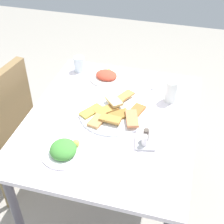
% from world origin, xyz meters
% --- Properties ---
extents(ground_plane, '(6.00, 6.00, 0.00)m').
position_xyz_m(ground_plane, '(0.00, 0.00, 0.00)').
color(ground_plane, gray).
extents(dining_table, '(1.00, 0.84, 0.75)m').
position_xyz_m(dining_table, '(0.00, 0.00, 0.66)').
color(dining_table, white).
rests_on(dining_table, ground_plane).
extents(pide_platter, '(0.36, 0.34, 0.04)m').
position_xyz_m(pide_platter, '(0.03, -0.01, 0.76)').
color(pide_platter, white).
rests_on(pide_platter, dining_table).
extents(salad_plate_greens, '(0.20, 0.20, 0.04)m').
position_xyz_m(salad_plate_greens, '(0.35, 0.13, 0.77)').
color(salad_plate_greens, white).
rests_on(salad_plate_greens, dining_table).
extents(salad_plate_rice, '(0.20, 0.20, 0.06)m').
position_xyz_m(salad_plate_rice, '(-0.29, 0.14, 0.77)').
color(salad_plate_rice, white).
rests_on(salad_plate_rice, dining_table).
extents(soda_can, '(0.08, 0.08, 0.12)m').
position_xyz_m(soda_can, '(0.23, -0.27, 0.81)').
color(soda_can, silver).
rests_on(soda_can, dining_table).
extents(drinking_glass, '(0.07, 0.07, 0.09)m').
position_xyz_m(drinking_glass, '(0.39, 0.31, 0.80)').
color(drinking_glass, silver).
rests_on(drinking_glass, dining_table).
extents(paper_napkin, '(0.14, 0.14, 0.00)m').
position_xyz_m(paper_napkin, '(0.39, -0.14, 0.75)').
color(paper_napkin, white).
rests_on(paper_napkin, dining_table).
extents(fork, '(0.17, 0.07, 0.00)m').
position_xyz_m(fork, '(0.39, -0.16, 0.76)').
color(fork, silver).
rests_on(fork, paper_napkin).
extents(spoon, '(0.19, 0.09, 0.00)m').
position_xyz_m(spoon, '(0.39, -0.13, 0.76)').
color(spoon, silver).
rests_on(spoon, paper_napkin).
extents(condiment_caddy, '(0.11, 0.11, 0.08)m').
position_xyz_m(condiment_caddy, '(-0.14, -0.20, 0.77)').
color(condiment_caddy, '#B2B2B7').
rests_on(condiment_caddy, dining_table).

